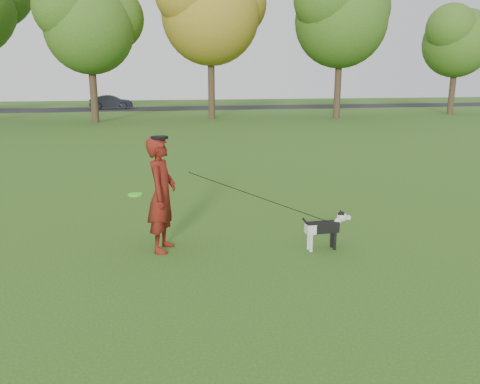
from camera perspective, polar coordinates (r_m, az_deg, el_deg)
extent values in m
plane|color=#285116|center=(7.87, 0.07, -7.21)|extent=(120.00, 120.00, 0.00)
cube|color=black|center=(47.28, -11.09, 9.95)|extent=(120.00, 7.00, 0.02)
imported|color=#550F0C|center=(7.76, -9.52, -0.34)|extent=(0.66, 0.81, 1.90)
cube|color=black|center=(7.94, 9.99, -4.25)|extent=(0.55, 0.17, 0.18)
cube|color=silver|center=(7.86, 8.58, -4.44)|extent=(0.15, 0.17, 0.16)
cylinder|color=silver|center=(7.88, 8.68, -6.16)|extent=(0.06, 0.06, 0.30)
cylinder|color=silver|center=(7.99, 8.36, -5.89)|extent=(0.06, 0.06, 0.30)
cylinder|color=black|center=(8.04, 11.47, -5.88)|extent=(0.06, 0.06, 0.30)
cylinder|color=black|center=(8.14, 11.12, -5.62)|extent=(0.06, 0.06, 0.30)
cylinder|color=silver|center=(8.02, 11.64, -3.80)|extent=(0.18, 0.11, 0.19)
sphere|color=silver|center=(8.03, 12.33, -2.99)|extent=(0.17, 0.17, 0.17)
sphere|color=black|center=(8.01, 12.27, -2.76)|extent=(0.13, 0.13, 0.13)
cube|color=silver|center=(8.07, 12.90, -3.05)|extent=(0.11, 0.07, 0.06)
sphere|color=black|center=(8.10, 13.29, -3.02)|extent=(0.04, 0.04, 0.04)
cone|color=black|center=(7.96, 12.43, -2.50)|extent=(0.06, 0.06, 0.07)
cone|color=black|center=(8.04, 12.16, -2.33)|extent=(0.06, 0.06, 0.07)
cylinder|color=black|center=(7.82, 8.22, -3.97)|extent=(0.19, 0.04, 0.25)
cylinder|color=black|center=(7.99, 11.28, -3.77)|extent=(0.12, 0.12, 0.02)
imported|color=black|center=(47.25, -15.40, 10.53)|extent=(4.03, 1.50, 1.32)
cylinder|color=#3DFC1F|center=(7.62, -12.64, -0.32)|extent=(0.23, 0.23, 0.02)
cylinder|color=black|center=(7.59, -9.80, 6.56)|extent=(0.28, 0.28, 0.04)
cylinder|color=#38281C|center=(32.76, -17.43, 11.75)|extent=(0.48, 0.48, 4.20)
sphere|color=#426B1E|center=(32.95, -17.99, 19.30)|extent=(5.60, 5.60, 5.60)
cylinder|color=#38281C|center=(34.14, -3.51, 13.09)|extent=(0.48, 0.48, 5.04)
sphere|color=#A58426|center=(34.49, -3.64, 21.77)|extent=(6.72, 6.72, 6.72)
cylinder|color=#38281C|center=(35.35, 11.83, 12.68)|extent=(0.48, 0.48, 4.83)
sphere|color=#426B1E|center=(35.65, 12.25, 20.72)|extent=(6.44, 6.44, 6.44)
cylinder|color=#38281C|center=(42.74, 24.45, 11.32)|extent=(0.48, 0.48, 3.99)
sphere|color=#426B1E|center=(42.86, 25.01, 16.81)|extent=(5.32, 5.32, 5.32)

